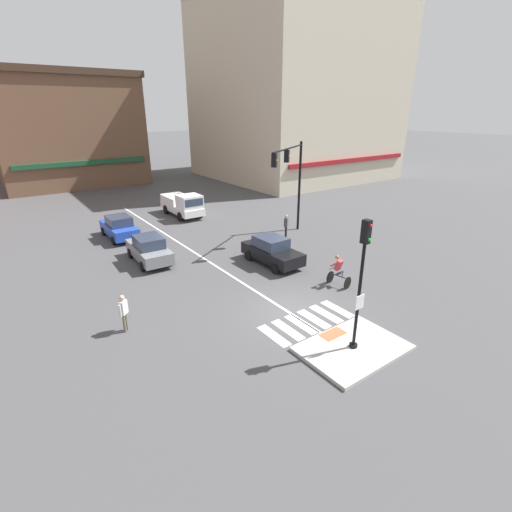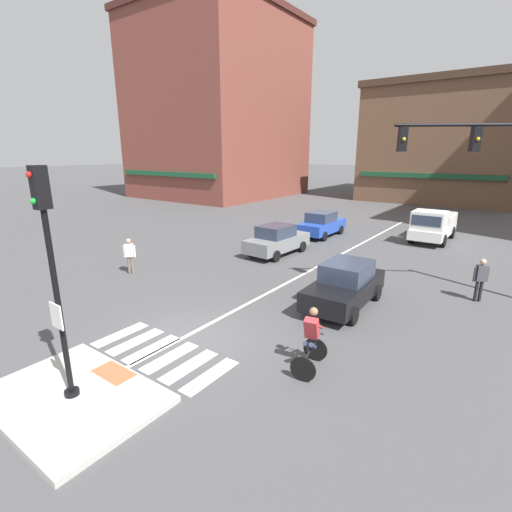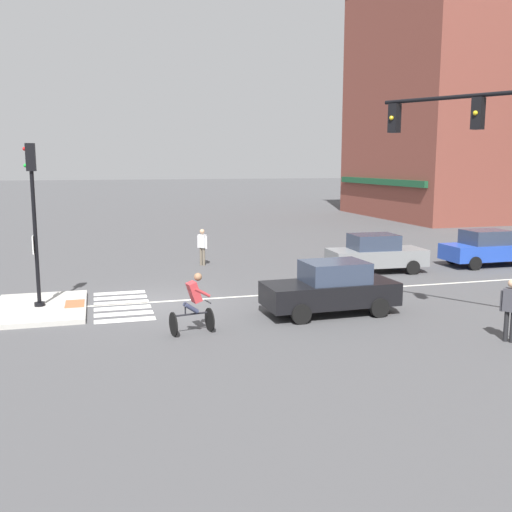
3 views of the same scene
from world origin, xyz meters
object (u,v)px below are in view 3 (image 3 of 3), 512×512
car_blue_westbound_distant (487,248)px  car_black_eastbound_mid (331,288)px  cyclist (194,302)px  pedestrian_at_curb_left (202,244)px  car_grey_westbound_far (376,253)px  signal_pole (34,210)px  pedestrian_waiting_far_side (511,305)px

car_blue_westbound_distant → car_black_eastbound_mid: (5.97, -10.19, 0.00)m
car_blue_westbound_distant → cyclist: cyclist is taller
pedestrian_at_curb_left → car_grey_westbound_far: bearing=62.0°
signal_pole → cyclist: size_ratio=3.02×
car_grey_westbound_far → pedestrian_at_curb_left: pedestrian_at_curb_left is taller
signal_pole → car_blue_westbound_distant: bearing=99.4°
car_blue_westbound_distant → pedestrian_waiting_far_side: size_ratio=2.46×
pedestrian_at_curb_left → pedestrian_waiting_far_side: (13.44, 5.64, 0.00)m
pedestrian_waiting_far_side → car_black_eastbound_mid: bearing=-139.4°
cyclist → car_black_eastbound_mid: bearing=102.1°
car_grey_westbound_far → pedestrian_waiting_far_side: 9.88m
pedestrian_at_curb_left → cyclist: bearing=-11.6°
cyclist → pedestrian_waiting_far_side: 8.34m
car_grey_westbound_far → cyclist: bearing=-52.7°
signal_pole → pedestrian_waiting_far_side: (6.74, 12.11, -2.21)m
signal_pole → car_grey_westbound_far: bearing=103.0°
car_blue_westbound_distant → car_black_eastbound_mid: size_ratio=0.99×
car_grey_westbound_far → pedestrian_at_curb_left: size_ratio=2.50×
pedestrian_waiting_far_side → cyclist: bearing=-110.9°
car_grey_westbound_far → pedestrian_waiting_far_side: size_ratio=2.50×
pedestrian_at_curb_left → pedestrian_waiting_far_side: same height
signal_pole → pedestrian_at_curb_left: signal_pole is taller
car_blue_westbound_distant → pedestrian_waiting_far_side: 12.02m
car_grey_westbound_far → pedestrian_waiting_far_side: bearing=-6.9°
signal_pole → cyclist: signal_pole is taller
signal_pole → car_blue_westbound_distant: (-3.15, 18.93, -2.38)m
car_blue_westbound_distant → cyclist: size_ratio=2.44×
car_black_eastbound_mid → pedestrian_waiting_far_side: bearing=40.6°
cyclist → pedestrian_at_curb_left: bearing=168.4°
cyclist → pedestrian_waiting_far_side: bearing=69.1°
signal_pole → cyclist: bearing=48.8°
pedestrian_at_curb_left → pedestrian_waiting_far_side: bearing=22.8°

